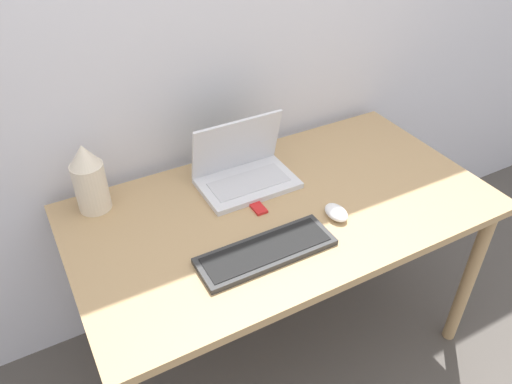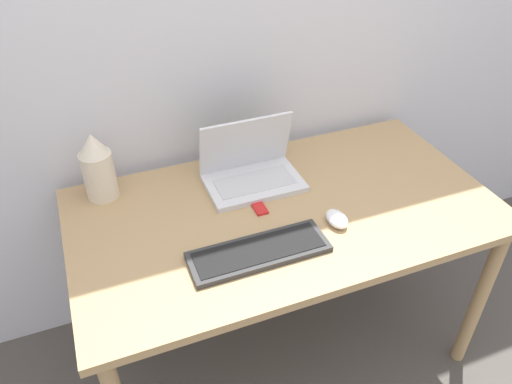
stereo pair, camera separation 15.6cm
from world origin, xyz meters
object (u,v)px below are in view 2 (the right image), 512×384
object	(u,v)px
keyboard	(259,252)
mp3_player	(260,209)
vase	(97,167)
mouse	(337,219)
laptop	(251,169)

from	to	relation	value
keyboard	mp3_player	distance (m)	0.21
keyboard	vase	size ratio (longest dim) A/B	1.75
keyboard	mouse	world-z (taller)	mouse
mouse	vase	xyz separation A→B (m)	(-0.67, 0.42, 0.10)
mouse	vase	distance (m)	0.80
vase	mp3_player	xyz separation A→B (m)	(0.47, -0.27, -0.11)
laptop	mouse	bearing A→B (deg)	-61.86
mp3_player	laptop	bearing A→B (deg)	79.42
laptop	vase	distance (m)	0.52
keyboard	vase	world-z (taller)	vase
keyboard	mp3_player	world-z (taller)	keyboard
mp3_player	vase	bearing A→B (deg)	150.14
keyboard	vase	distance (m)	0.62
laptop	mp3_player	xyz separation A→B (m)	(-0.03, -0.17, -0.05)
keyboard	mp3_player	xyz separation A→B (m)	(0.08, 0.19, -0.01)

